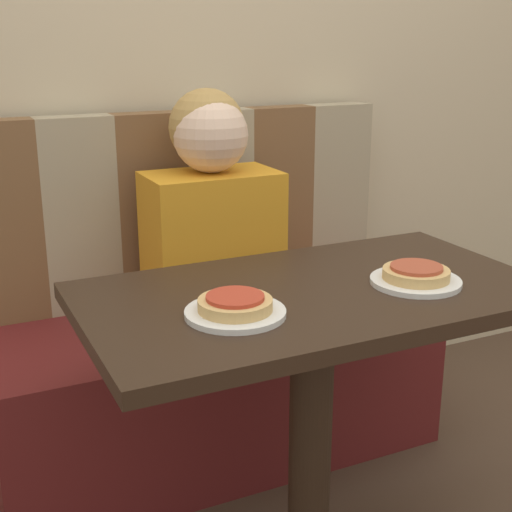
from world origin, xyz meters
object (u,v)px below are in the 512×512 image
Objects in this scene: plate_right at (416,281)px; pizza_left at (235,303)px; person at (211,207)px; plate_left at (235,313)px; pizza_right at (416,273)px.

pizza_left is (-0.44, 0.00, 0.02)m from plate_right.
person is 0.70m from plate_left.
plate_left is (-0.22, -0.66, -0.05)m from person.
plate_left is 0.44m from plate_right.
pizza_right reaches higher than plate_right.
person is at bearing 71.75° from plate_left.
person is at bearing 108.25° from plate_right.
plate_right is 0.44m from pizza_left.
pizza_right is (0.44, 0.00, 0.00)m from pizza_left.
person is 3.31× the size of plate_right.
pizza_right is at bearing 0.00° from pizza_left.
person is 4.50× the size of pizza_left.
plate_right is at bearing -71.75° from person.
plate_right is at bearing 0.00° from pizza_left.
plate_right is (0.22, -0.66, -0.05)m from person.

